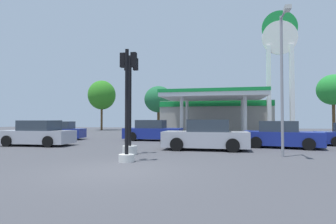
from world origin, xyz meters
name	(u,v)px	position (x,y,z in m)	size (l,w,h in m)	color
ground_plane	(114,171)	(0.00, 0.00, 0.00)	(90.00, 90.00, 0.00)	#47474C
gas_station	(215,115)	(2.39, 24.41, 2.16)	(12.64, 13.08, 4.37)	#ADA89E
station_pole_sign	(280,57)	(9.13, 21.47, 8.15)	(3.55, 0.56, 13.01)	white
car_0	(281,136)	(6.68, 8.56, 0.70)	(4.60, 2.66, 1.55)	black
car_1	(153,131)	(-2.04, 12.25, 0.72)	(4.49, 2.10, 1.60)	black
car_2	(206,136)	(2.47, 6.60, 0.74)	(4.57, 2.10, 1.63)	black
car_4	(38,134)	(-8.03, 6.74, 0.71)	(4.48, 2.17, 1.58)	black
car_5	(58,131)	(-9.86, 11.62, 0.67)	(4.34, 2.35, 1.48)	black
traffic_signal_0	(130,120)	(-0.91, 3.99, 1.60)	(0.68, 0.70, 4.66)	silver
traffic_signal_1	(127,114)	(-0.23, 1.78, 1.84)	(0.65, 0.66, 4.36)	silver
tree_0	(102,95)	(-15.28, 30.70, 5.45)	(4.26, 4.26, 7.73)	brown
tree_1	(159,99)	(-5.99, 30.00, 4.58)	(4.13, 4.13, 6.53)	brown
tree_2	(238,105)	(5.23, 30.26, 3.70)	(2.87, 2.87, 5.27)	brown
tree_3	(333,90)	(16.67, 28.65, 5.31)	(3.83, 3.83, 7.23)	brown
corner_streetlamp	(283,70)	(5.94, 4.25, 3.79)	(0.24, 1.48, 6.21)	gray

